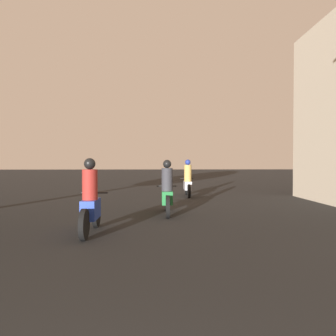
% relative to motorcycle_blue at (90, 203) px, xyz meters
% --- Properties ---
extents(motorcycle_blue, '(0.60, 1.90, 1.61)m').
position_rel_motorcycle_blue_xyz_m(motorcycle_blue, '(0.00, 0.00, 0.00)').
color(motorcycle_blue, black).
rests_on(motorcycle_blue, ground_plane).
extents(motorcycle_green, '(0.60, 2.00, 1.58)m').
position_rel_motorcycle_blue_xyz_m(motorcycle_green, '(1.71, 2.49, -0.02)').
color(motorcycle_green, black).
rests_on(motorcycle_green, ground_plane).
extents(motorcycle_silver, '(0.60, 1.91, 1.61)m').
position_rel_motorcycle_blue_xyz_m(motorcycle_silver, '(2.75, 7.29, -0.01)').
color(motorcycle_silver, black).
rests_on(motorcycle_silver, ground_plane).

